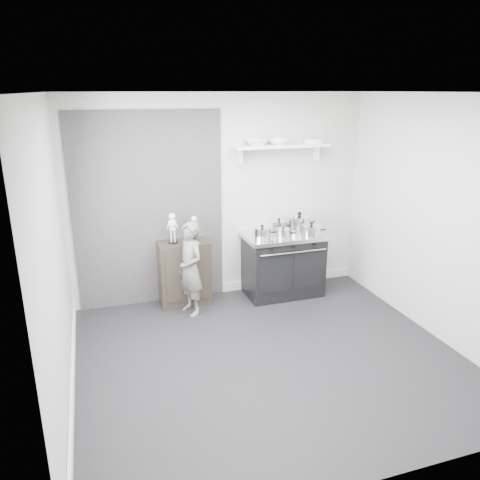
# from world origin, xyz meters

# --- Properties ---
(ground) EXTENTS (4.00, 4.00, 0.00)m
(ground) POSITION_xyz_m (0.00, 0.00, 0.00)
(ground) COLOR black
(ground) RESTS_ON ground
(room_shell) EXTENTS (4.02, 3.62, 2.71)m
(room_shell) POSITION_xyz_m (-0.09, 0.15, 1.64)
(room_shell) COLOR beige
(room_shell) RESTS_ON ground
(wall_shelf) EXTENTS (1.30, 0.26, 0.24)m
(wall_shelf) POSITION_xyz_m (0.80, 1.68, 2.01)
(wall_shelf) COLOR white
(wall_shelf) RESTS_ON room_shell
(stove) EXTENTS (1.08, 0.68, 0.87)m
(stove) POSITION_xyz_m (0.79, 1.48, 0.44)
(stove) COLOR black
(stove) RESTS_ON ground
(side_cabinet) EXTENTS (0.65, 0.38, 0.85)m
(side_cabinet) POSITION_xyz_m (-0.57, 1.61, 0.43)
(side_cabinet) COLOR black
(side_cabinet) RESTS_ON ground
(child) EXTENTS (0.42, 0.51, 1.20)m
(child) POSITION_xyz_m (-0.55, 1.28, 0.60)
(child) COLOR slate
(child) RESTS_ON ground
(pot_front_left) EXTENTS (0.32, 0.23, 0.19)m
(pot_front_left) POSITION_xyz_m (0.44, 1.40, 0.94)
(pot_front_left) COLOR silver
(pot_front_left) RESTS_ON stove
(pot_back_left) EXTENTS (0.32, 0.23, 0.19)m
(pot_back_left) POSITION_xyz_m (0.77, 1.62, 0.94)
(pot_back_left) COLOR silver
(pot_back_left) RESTS_ON stove
(pot_back_right) EXTENTS (0.41, 0.33, 0.26)m
(pot_back_right) POSITION_xyz_m (1.06, 1.60, 0.97)
(pot_back_right) COLOR silver
(pot_back_right) RESTS_ON stove
(pot_front_right) EXTENTS (0.35, 0.26, 0.19)m
(pot_front_right) POSITION_xyz_m (1.10, 1.30, 0.94)
(pot_front_right) COLOR silver
(pot_front_right) RESTS_ON stove
(pot_front_center) EXTENTS (0.27, 0.18, 0.16)m
(pot_front_center) POSITION_xyz_m (0.71, 1.32, 0.93)
(pot_front_center) COLOR silver
(pot_front_center) RESTS_ON stove
(skeleton_full) EXTENTS (0.13, 0.08, 0.45)m
(skeleton_full) POSITION_xyz_m (-0.70, 1.61, 1.08)
(skeleton_full) COLOR white
(skeleton_full) RESTS_ON side_cabinet
(skeleton_torso) EXTENTS (0.11, 0.07, 0.38)m
(skeleton_torso) POSITION_xyz_m (-0.42, 1.61, 1.04)
(skeleton_torso) COLOR white
(skeleton_torso) RESTS_ON side_cabinet
(bowl_large) EXTENTS (0.28, 0.28, 0.07)m
(bowl_large) POSITION_xyz_m (0.45, 1.67, 2.07)
(bowl_large) COLOR white
(bowl_large) RESTS_ON wall_shelf
(bowl_small) EXTENTS (0.27, 0.27, 0.08)m
(bowl_small) POSITION_xyz_m (0.75, 1.67, 2.08)
(bowl_small) COLOR white
(bowl_small) RESTS_ON wall_shelf
(plate_stack) EXTENTS (0.28, 0.28, 0.06)m
(plate_stack) POSITION_xyz_m (1.27, 1.67, 2.07)
(plate_stack) COLOR white
(plate_stack) RESTS_ON wall_shelf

